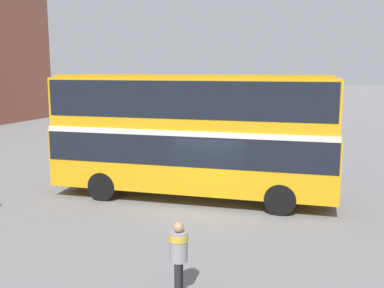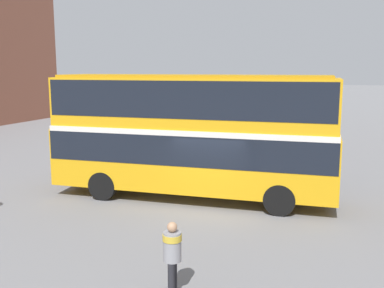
{
  "view_description": "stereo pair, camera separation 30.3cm",
  "coord_description": "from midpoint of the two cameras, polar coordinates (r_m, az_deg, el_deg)",
  "views": [
    {
      "loc": [
        4.34,
        -14.66,
        4.91
      ],
      "look_at": [
        -1.02,
        0.94,
        2.09
      ],
      "focal_mm": 42.0,
      "sensor_mm": 36.0,
      "label": 1
    },
    {
      "loc": [
        4.63,
        -14.56,
        4.91
      ],
      "look_at": [
        -1.02,
        0.94,
        2.09
      ],
      "focal_mm": 42.0,
      "sensor_mm": 36.0,
      "label": 2
    }
  ],
  "objects": [
    {
      "name": "ground_plane",
      "position": [
        16.05,
        1.82,
        -8.11
      ],
      "size": [
        240.0,
        240.0,
        0.0
      ],
      "primitive_type": "plane",
      "color": "slate"
    },
    {
      "name": "parked_car_side_street",
      "position": [
        33.24,
        -7.38,
        2.47
      ],
      "size": [
        4.15,
        2.34,
        1.5
      ],
      "rotation": [
        0.0,
        0.0,
        0.14
      ],
      "color": "slate",
      "rests_on": "ground_plane"
    },
    {
      "name": "parked_car_kerb_near",
      "position": [
        25.63,
        -1.37,
        0.5
      ],
      "size": [
        4.03,
        2.1,
        1.63
      ],
      "rotation": [
        0.0,
        0.0,
        3.07
      ],
      "color": "maroon",
      "rests_on": "ground_plane"
    },
    {
      "name": "double_decker_bus",
      "position": [
        16.64,
        -0.52,
        1.97
      ],
      "size": [
        10.67,
        3.26,
        4.64
      ],
      "rotation": [
        0.0,
        0.0,
        0.07
      ],
      "color": "gold",
      "rests_on": "ground_plane"
    },
    {
      "name": "pedestrian_foreground",
      "position": [
        9.88,
        -2.61,
        -13.45
      ],
      "size": [
        0.49,
        0.49,
        1.68
      ],
      "rotation": [
        0.0,
        0.0,
        3.34
      ],
      "color": "#232328",
      "rests_on": "ground_plane"
    }
  ]
}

